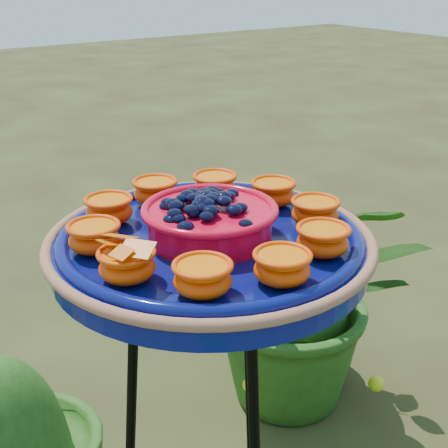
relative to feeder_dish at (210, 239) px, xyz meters
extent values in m
torus|color=black|center=(0.00, 0.00, -0.05)|extent=(0.36, 0.36, 0.02)
cylinder|color=black|center=(-0.06, 0.14, -0.52)|extent=(0.05, 0.09, 0.94)
cylinder|color=#080F5E|center=(0.00, 0.00, -0.02)|extent=(0.63, 0.63, 0.04)
torus|color=#AF794F|center=(0.00, 0.00, 0.00)|extent=(0.50, 0.50, 0.02)
torus|color=#080F5E|center=(0.00, 0.00, 0.00)|extent=(0.46, 0.46, 0.02)
cylinder|color=red|center=(0.00, 0.00, 0.03)|extent=(0.25, 0.25, 0.05)
torus|color=red|center=(0.00, 0.00, 0.05)|extent=(0.21, 0.21, 0.01)
ellipsoid|color=black|center=(0.00, 0.00, 0.05)|extent=(0.17, 0.17, 0.03)
ellipsoid|color=#F33602|center=(0.14, 0.10, 0.02)|extent=(0.07, 0.07, 0.04)
cylinder|color=orange|center=(0.14, 0.10, 0.04)|extent=(0.07, 0.07, 0.01)
ellipsoid|color=#F33602|center=(0.06, 0.16, 0.02)|extent=(0.07, 0.07, 0.04)
cylinder|color=orange|center=(0.06, 0.16, 0.04)|extent=(0.07, 0.07, 0.01)
ellipsoid|color=#F33602|center=(-0.05, 0.16, 0.02)|extent=(0.07, 0.07, 0.04)
cylinder|color=orange|center=(-0.05, 0.16, 0.04)|extent=(0.07, 0.07, 0.01)
ellipsoid|color=#F33602|center=(-0.14, 0.10, 0.02)|extent=(0.07, 0.07, 0.04)
cylinder|color=orange|center=(-0.14, 0.10, 0.04)|extent=(0.07, 0.07, 0.01)
ellipsoid|color=#F33602|center=(-0.17, 0.00, 0.02)|extent=(0.07, 0.07, 0.04)
cylinder|color=orange|center=(-0.17, 0.00, 0.04)|extent=(0.07, 0.07, 0.01)
ellipsoid|color=#F33602|center=(-0.14, -0.10, 0.02)|extent=(0.07, 0.07, 0.04)
cylinder|color=orange|center=(-0.14, -0.10, 0.04)|extent=(0.07, 0.07, 0.01)
ellipsoid|color=#F33602|center=(-0.06, -0.16, 0.02)|extent=(0.07, 0.07, 0.04)
cylinder|color=orange|center=(-0.06, -0.16, 0.04)|extent=(0.07, 0.07, 0.01)
ellipsoid|color=#F33602|center=(0.05, -0.16, 0.02)|extent=(0.07, 0.07, 0.04)
cylinder|color=orange|center=(0.05, -0.16, 0.04)|extent=(0.07, 0.07, 0.01)
ellipsoid|color=#F33602|center=(0.14, -0.10, 0.02)|extent=(0.07, 0.07, 0.04)
cylinder|color=orange|center=(0.14, -0.10, 0.04)|extent=(0.07, 0.07, 0.01)
ellipsoid|color=#F33602|center=(0.17, 0.00, 0.02)|extent=(0.07, 0.07, 0.04)
cylinder|color=orange|center=(0.17, 0.00, 0.04)|extent=(0.07, 0.07, 0.01)
cylinder|color=black|center=(0.05, -0.16, 0.05)|extent=(0.02, 0.02, 0.00)
cube|color=#FF6405|center=(0.03, -0.16, 0.06)|extent=(0.05, 0.05, 0.01)
cube|color=#FF6405|center=(0.07, -0.16, 0.06)|extent=(0.05, 0.05, 0.01)
imported|color=#234712|center=(-0.56, 0.73, -0.57)|extent=(0.98, 0.95, 0.83)
imported|color=#234712|center=(-0.46, -0.25, -0.58)|extent=(0.49, 0.54, 0.81)
camera|label=1|loc=(0.71, -0.48, 0.39)|focal=50.00mm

